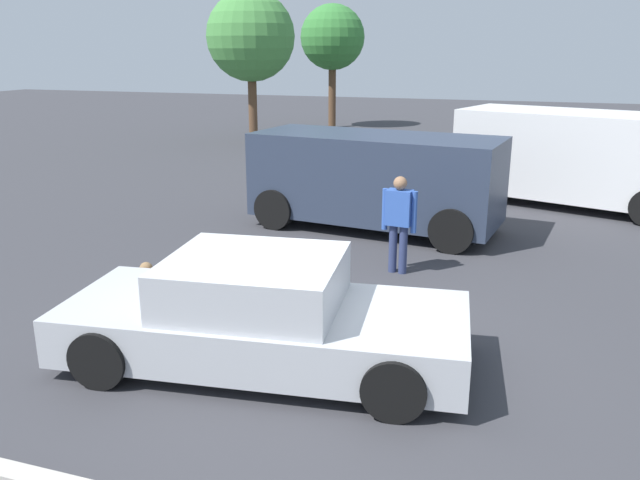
{
  "coord_description": "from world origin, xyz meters",
  "views": [
    {
      "loc": [
        2.31,
        -6.38,
        3.46
      ],
      "look_at": [
        -0.39,
        1.76,
        0.9
      ],
      "focal_mm": 36.28,
      "sensor_mm": 36.0,
      "label": 1
    }
  ],
  "objects_px": {
    "van_white": "(573,155)",
    "suv_dark": "(376,178)",
    "sedan_foreground": "(261,316)",
    "pedestrian": "(399,217)",
    "dog": "(151,276)"
  },
  "relations": [
    {
      "from": "van_white",
      "to": "suv_dark",
      "type": "distance_m",
      "value": 5.06
    },
    {
      "from": "van_white",
      "to": "suv_dark",
      "type": "height_order",
      "value": "van_white"
    },
    {
      "from": "sedan_foreground",
      "to": "pedestrian",
      "type": "distance_m",
      "value": 3.65
    },
    {
      "from": "dog",
      "to": "pedestrian",
      "type": "relative_size",
      "value": 0.33
    },
    {
      "from": "dog",
      "to": "pedestrian",
      "type": "xyz_separation_m",
      "value": [
        3.27,
        1.97,
        0.68
      ]
    },
    {
      "from": "sedan_foreground",
      "to": "suv_dark",
      "type": "bearing_deg",
      "value": 84.73
    },
    {
      "from": "van_white",
      "to": "suv_dark",
      "type": "bearing_deg",
      "value": -119.58
    },
    {
      "from": "sedan_foreground",
      "to": "pedestrian",
      "type": "height_order",
      "value": "pedestrian"
    },
    {
      "from": "van_white",
      "to": "sedan_foreground",
      "type": "bearing_deg",
      "value": -93.09
    },
    {
      "from": "van_white",
      "to": "pedestrian",
      "type": "distance_m",
      "value": 6.49
    },
    {
      "from": "dog",
      "to": "van_white",
      "type": "distance_m",
      "value": 9.93
    },
    {
      "from": "dog",
      "to": "pedestrian",
      "type": "distance_m",
      "value": 3.88
    },
    {
      "from": "dog",
      "to": "suv_dark",
      "type": "bearing_deg",
      "value": -78.83
    },
    {
      "from": "pedestrian",
      "to": "sedan_foreground",
      "type": "bearing_deg",
      "value": 174.52
    },
    {
      "from": "dog",
      "to": "suv_dark",
      "type": "height_order",
      "value": "suv_dark"
    }
  ]
}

